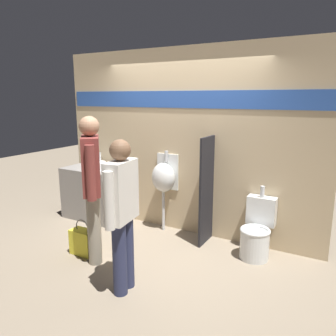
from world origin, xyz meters
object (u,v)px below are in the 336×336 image
(person_with_lanyard, at_px, (92,184))
(shopping_bag, at_px, (83,242))
(cell_phone, at_px, (100,171))
(urinal_near_counter, at_px, (164,178))
(sink_basin, at_px, (96,165))
(toilet, at_px, (257,233))
(person_in_vest, at_px, (122,210))

(person_with_lanyard, distance_m, shopping_bag, 0.86)
(cell_phone, xyz_separation_m, urinal_near_counter, (1.02, 0.24, -0.03))
(cell_phone, distance_m, shopping_bag, 1.29)
(sink_basin, bearing_deg, urinal_near_counter, 3.76)
(toilet, distance_m, person_with_lanyard, 2.16)
(sink_basin, xyz_separation_m, shopping_bag, (0.75, -1.13, -0.74))
(urinal_near_counter, bearing_deg, shopping_bag, -112.88)
(person_in_vest, bearing_deg, toilet, -42.56)
(sink_basin, height_order, toilet, sink_basin)
(cell_phone, xyz_separation_m, person_in_vest, (1.47, -1.36, 0.03))
(sink_basin, distance_m, shopping_bag, 1.54)
(shopping_bag, bearing_deg, person_with_lanyard, -8.45)
(urinal_near_counter, xyz_separation_m, person_in_vest, (0.45, -1.60, 0.06))
(toilet, distance_m, shopping_bag, 2.24)
(shopping_bag, bearing_deg, urinal_near_counter, 67.12)
(sink_basin, xyz_separation_m, cell_phone, (0.24, -0.16, -0.05))
(person_in_vest, xyz_separation_m, person_with_lanyard, (-0.71, 0.35, 0.10))
(sink_basin, distance_m, urinal_near_counter, 1.26)
(urinal_near_counter, distance_m, person_in_vest, 1.66)
(toilet, bearing_deg, person_in_vest, -125.01)
(shopping_bag, bearing_deg, sink_basin, 123.45)
(toilet, bearing_deg, person_with_lanyard, -147.63)
(urinal_near_counter, xyz_separation_m, person_with_lanyard, (-0.27, -1.25, 0.16))
(sink_basin, height_order, urinal_near_counter, urinal_near_counter)
(person_with_lanyard, bearing_deg, shopping_bag, 40.49)
(sink_basin, relative_size, cell_phone, 2.43)
(cell_phone, xyz_separation_m, person_with_lanyard, (0.75, -1.00, 0.13))
(shopping_bag, bearing_deg, toilet, 28.25)
(toilet, xyz_separation_m, person_with_lanyard, (-1.73, -1.09, 0.68))
(cell_phone, relative_size, shopping_bag, 0.30)
(urinal_near_counter, xyz_separation_m, shopping_bag, (-0.51, -1.21, -0.66))
(cell_phone, height_order, urinal_near_counter, urinal_near_counter)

